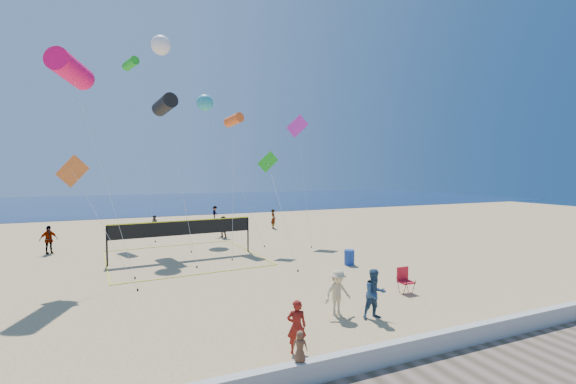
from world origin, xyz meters
name	(u,v)px	position (x,y,z in m)	size (l,w,h in m)	color
ground	(307,330)	(0.00, 0.00, 0.00)	(120.00, 120.00, 0.00)	tan
ocean	(157,202)	(0.00, 62.00, 0.01)	(140.00, 50.00, 0.03)	#101E4C
seawall	(355,361)	(0.00, -3.00, 0.30)	(32.00, 0.30, 0.60)	#BBBBB6
woman	(297,327)	(-1.00, -1.37, 0.81)	(0.59, 0.39, 1.62)	maroon
toddler	(300,346)	(-1.64, -2.97, 1.00)	(0.39, 0.25, 0.80)	brown
bystander_a	(375,294)	(2.80, -0.03, 0.92)	(0.90, 0.70, 1.85)	navy
bystander_b	(338,293)	(1.68, 0.76, 0.88)	(1.13, 0.65, 1.76)	beige
far_person_0	(49,240)	(-10.31, 17.91, 0.94)	(1.10, 0.46, 1.88)	gray
far_person_1	(223,227)	(1.86, 19.51, 0.89)	(1.66, 0.53, 1.79)	gray
far_person_2	(273,219)	(7.54, 22.70, 0.92)	(0.67, 0.44, 1.85)	gray
far_person_3	(155,223)	(-3.07, 25.38, 0.72)	(0.70, 0.55, 1.44)	gray
far_person_4	(215,213)	(3.87, 31.61, 0.78)	(1.01, 0.58, 1.56)	gray
camp_chair	(404,278)	(5.89, 2.00, 0.64)	(0.61, 0.75, 1.25)	red
trash_barrel	(349,257)	(6.39, 7.37, 0.44)	(0.59, 0.59, 0.88)	navy
volleyball_net	(183,232)	(-2.26, 13.10, 1.64)	(9.56, 9.43, 2.39)	black
kite_0	(71,70)	(-8.10, 11.69, 10.81)	(4.01, 4.16, 11.63)	#FF0A5E
kite_1	(165,105)	(-2.73, 18.29, 10.39)	(1.72, 9.53, 11.12)	black
kite_2	(234,120)	(2.18, 17.14, 9.39)	(2.45, 6.89, 9.90)	#F1581F
kite_3	(75,176)	(-7.81, 9.53, 5.23)	(3.57, 2.99, 6.29)	orange
kite_4	(269,167)	(3.64, 13.34, 5.79)	(1.55, 6.74, 6.92)	green
kite_5	(298,131)	(7.38, 16.72, 8.76)	(1.89, 4.29, 10.09)	#D328C5
kite_6	(161,45)	(-2.87, 19.05, 14.91)	(2.16, 5.30, 15.64)	white
kite_7	(205,103)	(0.91, 21.75, 11.36)	(3.67, 8.15, 12.07)	#30A4B7
kite_8	(131,64)	(-4.86, 24.38, 14.68)	(2.16, 5.84, 15.21)	green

